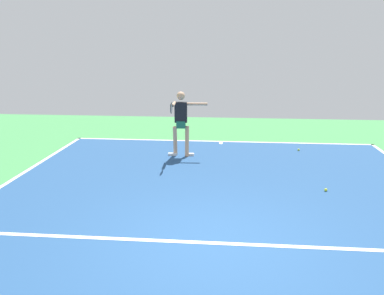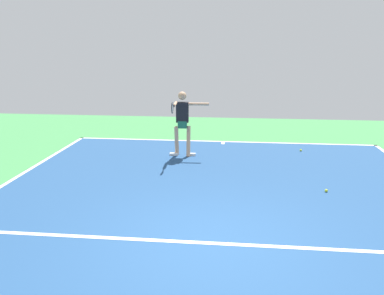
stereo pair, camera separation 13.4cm
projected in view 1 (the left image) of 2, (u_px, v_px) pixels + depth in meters
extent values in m
plane|color=#428E4C|center=(211.00, 243.00, 6.36)|extent=(22.61, 22.61, 0.00)
cube|color=navy|center=(211.00, 243.00, 6.36)|extent=(9.62, 13.90, 0.00)
cube|color=white|center=(221.00, 141.00, 13.02)|extent=(9.62, 0.10, 0.01)
cube|color=white|center=(211.00, 243.00, 6.35)|extent=(7.22, 0.10, 0.01)
cube|color=white|center=(221.00, 143.00, 12.82)|extent=(0.10, 0.30, 0.01)
cylinder|color=tan|center=(187.00, 141.00, 11.25)|extent=(0.12, 0.28, 0.86)
cube|color=white|center=(190.00, 154.00, 11.34)|extent=(0.24, 0.11, 0.07)
cylinder|color=tan|center=(175.00, 141.00, 11.27)|extent=(0.12, 0.28, 0.86)
cube|color=white|center=(172.00, 154.00, 11.37)|extent=(0.24, 0.11, 0.07)
cube|color=#1E664C|center=(181.00, 124.00, 11.14)|extent=(0.25, 0.21, 0.20)
cube|color=black|center=(181.00, 112.00, 11.05)|extent=(0.35, 0.19, 0.56)
sphere|color=tan|center=(181.00, 96.00, 10.94)|extent=(0.23, 0.23, 0.23)
cylinder|color=tan|center=(197.00, 104.00, 10.97)|extent=(0.56, 0.10, 0.08)
cylinder|color=tan|center=(174.00, 104.00, 10.73)|extent=(0.10, 0.56, 0.08)
cylinder|color=black|center=(172.00, 106.00, 10.35)|extent=(0.04, 0.22, 0.03)
torus|color=black|center=(171.00, 108.00, 10.11)|extent=(0.04, 0.29, 0.29)
cylinder|color=silver|center=(171.00, 108.00, 10.11)|extent=(0.01, 0.25, 0.25)
sphere|color=#C6E53D|center=(299.00, 150.00, 11.86)|extent=(0.07, 0.07, 0.07)
sphere|color=#CCE033|center=(326.00, 190.00, 8.58)|extent=(0.07, 0.07, 0.07)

